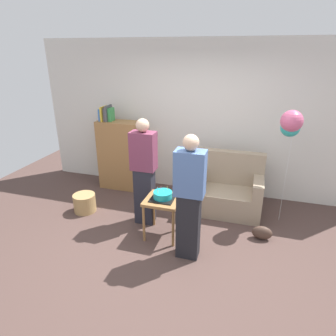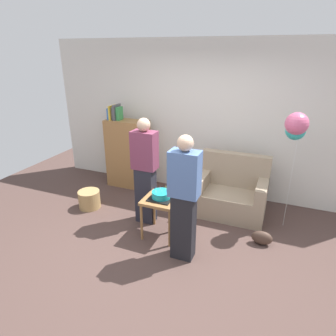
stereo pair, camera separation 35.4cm
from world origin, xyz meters
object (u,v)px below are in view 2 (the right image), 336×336
(person_holding_cake, at_px, (184,199))
(wicker_basket, at_px, (89,199))
(bookshelf, at_px, (128,153))
(balloon_bunch, at_px, (296,126))
(person_blowing_candles, at_px, (145,171))
(handbag, at_px, (262,238))
(couch, at_px, (231,193))
(birthday_cake, at_px, (161,195))
(side_table, at_px, (161,204))

(person_holding_cake, bearing_deg, wicker_basket, -3.17)
(person_holding_cake, bearing_deg, bookshelf, -29.41)
(person_holding_cake, xyz_separation_m, balloon_bunch, (1.14, 1.22, 0.72))
(balloon_bunch, bearing_deg, person_blowing_candles, -162.38)
(handbag, xyz_separation_m, balloon_bunch, (0.22, 0.58, 1.45))
(couch, height_order, birthday_cake, couch)
(couch, bearing_deg, person_blowing_candles, -147.43)
(couch, distance_m, person_blowing_candles, 1.47)
(couch, xyz_separation_m, wicker_basket, (-2.24, -0.74, -0.19))
(birthday_cake, xyz_separation_m, person_holding_cake, (0.45, -0.33, 0.19))
(birthday_cake, height_order, person_blowing_candles, person_blowing_candles)
(side_table, relative_size, person_holding_cake, 0.36)
(person_holding_cake, relative_size, handbag, 5.82)
(bookshelf, relative_size, side_table, 2.68)
(couch, distance_m, birthday_cake, 1.32)
(bookshelf, relative_size, person_holding_cake, 0.97)
(person_holding_cake, height_order, handbag, person_holding_cake)
(person_holding_cake, xyz_separation_m, handbag, (0.93, 0.64, -0.73))
(couch, xyz_separation_m, balloon_bunch, (0.80, -0.12, 1.21))
(handbag, bearing_deg, person_blowing_candles, -178.67)
(birthday_cake, distance_m, wicker_basket, 1.55)
(birthday_cake, distance_m, handbag, 1.51)
(bookshelf, distance_m, handbag, 2.88)
(person_holding_cake, relative_size, balloon_bunch, 0.93)
(couch, bearing_deg, person_holding_cake, -104.51)
(person_holding_cake, bearing_deg, birthday_cake, -22.24)
(person_holding_cake, distance_m, wicker_basket, 2.10)
(side_table, xyz_separation_m, birthday_cake, (-0.00, 0.00, 0.14))
(couch, distance_m, handbag, 0.94)
(person_blowing_candles, relative_size, wicker_basket, 4.53)
(person_holding_cake, distance_m, balloon_bunch, 1.82)
(birthday_cake, distance_m, balloon_bunch, 2.04)
(couch, bearing_deg, wicker_basket, -161.68)
(wicker_basket, bearing_deg, couch, 18.32)
(birthday_cake, bearing_deg, person_blowing_candles, 144.31)
(birthday_cake, xyz_separation_m, wicker_basket, (-1.45, 0.27, -0.49))
(bookshelf, xyz_separation_m, balloon_bunch, (2.85, -0.42, 0.88))
(bookshelf, distance_m, person_blowing_candles, 1.38)
(person_blowing_candles, distance_m, person_holding_cake, 1.02)
(bookshelf, bearing_deg, side_table, -46.12)
(wicker_basket, xyz_separation_m, balloon_bunch, (3.04, 0.62, 1.40))
(person_holding_cake, height_order, wicker_basket, person_holding_cake)
(birthday_cake, bearing_deg, balloon_bunch, 29.29)
(couch, relative_size, birthday_cake, 3.44)
(person_blowing_candles, distance_m, wicker_basket, 1.27)
(couch, relative_size, side_table, 1.87)
(bookshelf, xyz_separation_m, wicker_basket, (-0.18, -1.04, -0.52))
(side_table, distance_m, person_holding_cake, 0.65)
(birthday_cake, relative_size, wicker_basket, 0.89)
(couch, height_order, handbag, couch)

